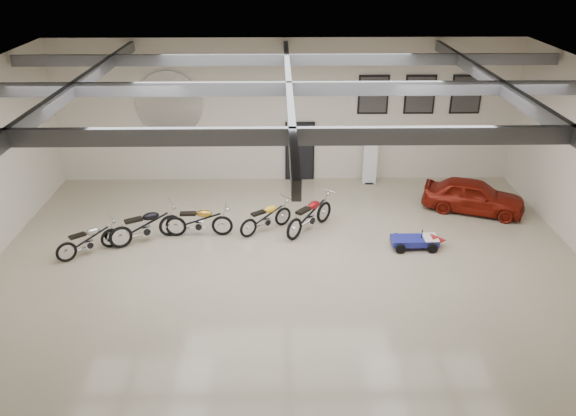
{
  "coord_description": "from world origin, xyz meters",
  "views": [
    {
      "loc": [
        -0.23,
        -12.95,
        7.87
      ],
      "look_at": [
        0.0,
        1.2,
        1.1
      ],
      "focal_mm": 35.0,
      "sensor_mm": 36.0,
      "label": 1
    }
  ],
  "objects_px": {
    "motorcycle_gold": "(199,220)",
    "motorcycle_red": "(310,214)",
    "vintage_car": "(474,196)",
    "motorcycle_yellow": "(266,217)",
    "banner_stand": "(370,160)",
    "motorcycle_black": "(145,225)",
    "go_kart": "(419,238)",
    "motorcycle_silver": "(88,239)"
  },
  "relations": [
    {
      "from": "motorcycle_yellow",
      "to": "motorcycle_red",
      "type": "height_order",
      "value": "motorcycle_red"
    },
    {
      "from": "vintage_car",
      "to": "go_kart",
      "type": "bearing_deg",
      "value": 157.26
    },
    {
      "from": "motorcycle_black",
      "to": "vintage_car",
      "type": "relative_size",
      "value": 0.66
    },
    {
      "from": "banner_stand",
      "to": "go_kart",
      "type": "height_order",
      "value": "banner_stand"
    },
    {
      "from": "motorcycle_black",
      "to": "motorcycle_red",
      "type": "bearing_deg",
      "value": -21.8
    },
    {
      "from": "motorcycle_black",
      "to": "banner_stand",
      "type": "bearing_deg",
      "value": 1.5
    },
    {
      "from": "banner_stand",
      "to": "motorcycle_gold",
      "type": "xyz_separation_m",
      "value": [
        -5.57,
        -3.84,
        -0.39
      ]
    },
    {
      "from": "motorcycle_silver",
      "to": "motorcycle_gold",
      "type": "xyz_separation_m",
      "value": [
        2.9,
        1.03,
        0.04
      ]
    },
    {
      "from": "motorcycle_yellow",
      "to": "motorcycle_red",
      "type": "bearing_deg",
      "value": -36.25
    },
    {
      "from": "motorcycle_yellow",
      "to": "go_kart",
      "type": "distance_m",
      "value": 4.47
    },
    {
      "from": "banner_stand",
      "to": "motorcycle_gold",
      "type": "relative_size",
      "value": 0.92
    },
    {
      "from": "motorcycle_silver",
      "to": "motorcycle_yellow",
      "type": "relative_size",
      "value": 0.99
    },
    {
      "from": "motorcycle_silver",
      "to": "motorcycle_red",
      "type": "relative_size",
      "value": 0.86
    },
    {
      "from": "vintage_car",
      "to": "motorcycle_black",
      "type": "bearing_deg",
      "value": 121.54
    },
    {
      "from": "banner_stand",
      "to": "vintage_car",
      "type": "distance_m",
      "value": 3.78
    },
    {
      "from": "motorcycle_silver",
      "to": "motorcycle_yellow",
      "type": "bearing_deg",
      "value": -23.64
    },
    {
      "from": "motorcycle_gold",
      "to": "go_kart",
      "type": "height_order",
      "value": "motorcycle_gold"
    },
    {
      "from": "motorcycle_silver",
      "to": "vintage_car",
      "type": "bearing_deg",
      "value": -25.95
    },
    {
      "from": "go_kart",
      "to": "motorcycle_silver",
      "type": "bearing_deg",
      "value": -179.36
    },
    {
      "from": "motorcycle_gold",
      "to": "vintage_car",
      "type": "distance_m",
      "value": 8.67
    },
    {
      "from": "motorcycle_black",
      "to": "motorcycle_red",
      "type": "xyz_separation_m",
      "value": [
        4.73,
        0.61,
        0.0
      ]
    },
    {
      "from": "motorcycle_gold",
      "to": "motorcycle_yellow",
      "type": "bearing_deg",
      "value": 6.6
    },
    {
      "from": "motorcycle_gold",
      "to": "vintage_car",
      "type": "relative_size",
      "value": 0.62
    },
    {
      "from": "motorcycle_black",
      "to": "go_kart",
      "type": "bearing_deg",
      "value": -32.67
    },
    {
      "from": "banner_stand",
      "to": "vintage_car",
      "type": "bearing_deg",
      "value": -36.54
    },
    {
      "from": "motorcycle_black",
      "to": "go_kart",
      "type": "xyz_separation_m",
      "value": [
        7.77,
        -0.48,
        -0.25
      ]
    },
    {
      "from": "banner_stand",
      "to": "motorcycle_black",
      "type": "relative_size",
      "value": 0.87
    },
    {
      "from": "banner_stand",
      "to": "motorcycle_gold",
      "type": "bearing_deg",
      "value": -144.16
    },
    {
      "from": "motorcycle_red",
      "to": "vintage_car",
      "type": "bearing_deg",
      "value": -36.19
    },
    {
      "from": "motorcycle_black",
      "to": "motorcycle_gold",
      "type": "relative_size",
      "value": 1.06
    },
    {
      "from": "motorcycle_black",
      "to": "motorcycle_red",
      "type": "height_order",
      "value": "motorcycle_red"
    },
    {
      "from": "banner_stand",
      "to": "go_kart",
      "type": "relative_size",
      "value": 1.13
    },
    {
      "from": "vintage_car",
      "to": "motorcycle_red",
      "type": "bearing_deg",
      "value": 124.37
    },
    {
      "from": "motorcycle_gold",
      "to": "motorcycle_yellow",
      "type": "xyz_separation_m",
      "value": [
        1.96,
        0.26,
        -0.04
      ]
    },
    {
      "from": "go_kart",
      "to": "motorcycle_yellow",
      "type": "bearing_deg",
      "value": 165.32
    },
    {
      "from": "motorcycle_gold",
      "to": "banner_stand",
      "type": "bearing_deg",
      "value": 33.47
    },
    {
      "from": "motorcycle_red",
      "to": "go_kart",
      "type": "bearing_deg",
      "value": -69.27
    },
    {
      "from": "motorcycle_gold",
      "to": "motorcycle_red",
      "type": "xyz_separation_m",
      "value": [
        3.25,
        0.27,
        0.03
      ]
    },
    {
      "from": "motorcycle_red",
      "to": "motorcycle_gold",
      "type": "bearing_deg",
      "value": 135.23
    },
    {
      "from": "motorcycle_yellow",
      "to": "banner_stand",
      "type": "bearing_deg",
      "value": 8.07
    },
    {
      "from": "banner_stand",
      "to": "motorcycle_yellow",
      "type": "relative_size",
      "value": 1.0
    },
    {
      "from": "banner_stand",
      "to": "motorcycle_silver",
      "type": "distance_m",
      "value": 9.77
    }
  ]
}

